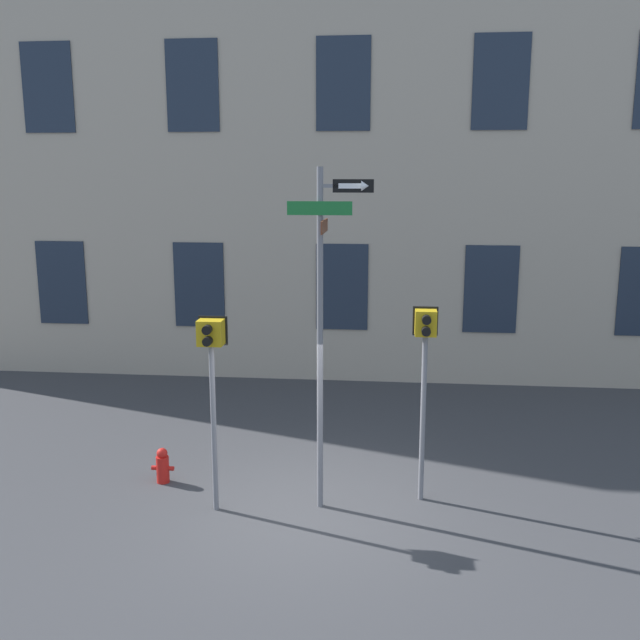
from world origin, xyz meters
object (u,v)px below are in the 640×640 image
(fire_hydrant, at_px, (163,466))
(pedestrian_signal_left, at_px, (212,360))
(street_sign_pole, at_px, (324,314))
(pedestrian_signal_right, at_px, (425,353))

(fire_hydrant, bearing_deg, pedestrian_signal_left, -38.10)
(pedestrian_signal_left, bearing_deg, street_sign_pole, 9.33)
(street_sign_pole, relative_size, pedestrian_signal_left, 1.72)
(pedestrian_signal_left, height_order, pedestrian_signal_right, pedestrian_signal_right)
(street_sign_pole, bearing_deg, pedestrian_signal_left, -170.67)
(street_sign_pole, height_order, pedestrian_signal_left, street_sign_pole)
(street_sign_pole, height_order, pedestrian_signal_right, street_sign_pole)
(pedestrian_signal_right, height_order, fire_hydrant, pedestrian_signal_right)
(pedestrian_signal_right, xyz_separation_m, fire_hydrant, (-4.11, 0.20, -2.03))
(street_sign_pole, relative_size, fire_hydrant, 8.60)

